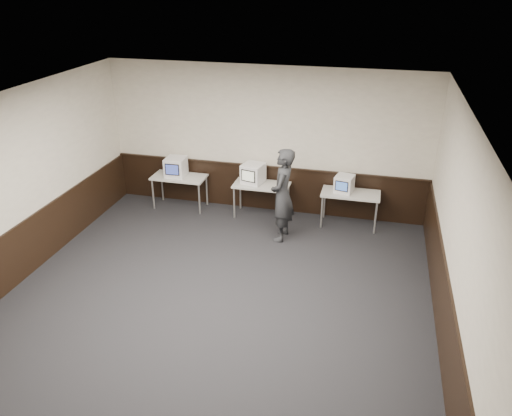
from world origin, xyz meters
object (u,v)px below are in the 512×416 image
(desk_center, at_px, (262,187))
(desk_right, at_px, (351,196))
(desk_left, at_px, (179,179))
(emac_left, at_px, (176,167))
(person, at_px, (282,195))
(emac_center, at_px, (253,173))
(emac_right, at_px, (344,184))

(desk_center, bearing_deg, desk_right, 0.00)
(desk_left, distance_m, emac_left, 0.29)
(desk_right, bearing_deg, desk_center, 180.00)
(desk_left, xyz_separation_m, person, (2.53, -0.90, 0.27))
(desk_center, xyz_separation_m, emac_center, (-0.20, 0.04, 0.29))
(emac_center, bearing_deg, emac_left, -166.33)
(desk_center, xyz_separation_m, emac_right, (1.75, 0.01, 0.25))
(desk_center, height_order, emac_right, emac_right)
(desk_right, xyz_separation_m, person, (-1.27, -0.90, 0.27))
(desk_left, height_order, emac_right, emac_right)
(desk_left, relative_size, emac_right, 2.71)
(person, bearing_deg, emac_center, -135.86)
(desk_center, distance_m, desk_right, 1.90)
(desk_left, relative_size, emac_center, 2.24)
(desk_center, height_order, emac_left, emac_left)
(desk_right, bearing_deg, emac_left, 180.00)
(desk_left, height_order, desk_center, same)
(desk_center, relative_size, emac_left, 2.49)
(desk_right, relative_size, person, 0.63)
(emac_center, distance_m, person, 1.25)
(emac_right, bearing_deg, desk_center, -168.02)
(desk_left, height_order, desk_right, same)
(desk_right, xyz_separation_m, emac_right, (-0.15, 0.01, 0.25))
(emac_center, bearing_deg, desk_center, 2.38)
(emac_center, bearing_deg, desk_right, 11.55)
(emac_right, relative_size, person, 0.23)
(desk_right, xyz_separation_m, emac_center, (-2.10, 0.04, 0.29))
(emac_center, xyz_separation_m, person, (0.83, -0.94, -0.02))
(desk_left, distance_m, person, 2.70)
(emac_center, relative_size, person, 0.28)
(person, bearing_deg, emac_left, -106.53)
(desk_left, bearing_deg, emac_right, 0.19)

